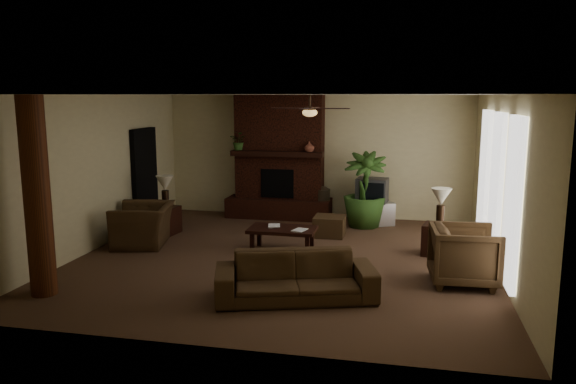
% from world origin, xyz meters
% --- Properties ---
extents(room_shell, '(7.00, 7.00, 7.00)m').
position_xyz_m(room_shell, '(0.00, 0.00, 1.40)').
color(room_shell, brown).
rests_on(room_shell, ground).
extents(fireplace, '(2.40, 0.70, 2.80)m').
position_xyz_m(fireplace, '(-0.80, 3.22, 1.16)').
color(fireplace, '#441D12').
rests_on(fireplace, ground).
extents(windows, '(0.08, 3.65, 2.35)m').
position_xyz_m(windows, '(3.45, 0.20, 1.35)').
color(windows, white).
rests_on(windows, ground).
extents(log_column, '(0.36, 0.36, 2.80)m').
position_xyz_m(log_column, '(-2.95, -2.40, 1.40)').
color(log_column, '#592B16').
rests_on(log_column, ground).
extents(doorway, '(0.10, 1.00, 2.10)m').
position_xyz_m(doorway, '(-3.44, 1.80, 1.05)').
color(doorway, black).
rests_on(doorway, ground).
extents(ceiling_fan, '(1.35, 1.35, 0.37)m').
position_xyz_m(ceiling_fan, '(0.40, 0.30, 2.53)').
color(ceiling_fan, black).
rests_on(ceiling_fan, ceiling).
extents(sofa, '(2.29, 1.26, 0.86)m').
position_xyz_m(sofa, '(0.58, -1.84, 0.43)').
color(sofa, '#48341F').
rests_on(sofa, ground).
extents(armchair_left, '(1.01, 1.32, 1.03)m').
position_xyz_m(armchair_left, '(-2.77, 0.34, 0.51)').
color(armchair_left, '#48341F').
rests_on(armchair_left, ground).
extents(armchair_right, '(0.94, 1.00, 0.97)m').
position_xyz_m(armchair_right, '(2.92, -0.72, 0.49)').
color(armchair_right, '#48341F').
rests_on(armchair_right, ground).
extents(coffee_table, '(1.20, 0.70, 0.43)m').
position_xyz_m(coffee_table, '(-0.11, 0.44, 0.37)').
color(coffee_table, black).
rests_on(coffee_table, ground).
extents(ottoman, '(0.60, 0.60, 0.40)m').
position_xyz_m(ottoman, '(0.57, 1.71, 0.20)').
color(ottoman, '#48341F').
rests_on(ottoman, ground).
extents(tv_stand, '(0.98, 0.81, 0.50)m').
position_xyz_m(tv_stand, '(1.37, 2.86, 0.25)').
color(tv_stand, silver).
rests_on(tv_stand, ground).
extents(tv, '(0.70, 0.60, 0.52)m').
position_xyz_m(tv, '(1.34, 2.89, 0.76)').
color(tv, '#3D3D40').
rests_on(tv, tv_stand).
extents(floor_vase, '(0.34, 0.34, 0.77)m').
position_xyz_m(floor_vase, '(0.22, 3.15, 0.43)').
color(floor_vase, '#32281B').
rests_on(floor_vase, ground).
extents(floor_plant, '(0.92, 1.62, 0.90)m').
position_xyz_m(floor_plant, '(1.19, 2.66, 0.45)').
color(floor_plant, '#375E25').
rests_on(floor_plant, ground).
extents(side_table_left, '(0.56, 0.56, 0.55)m').
position_xyz_m(side_table_left, '(-2.74, 1.22, 0.28)').
color(side_table_left, black).
rests_on(side_table_left, ground).
extents(lamp_left, '(0.42, 0.42, 0.65)m').
position_xyz_m(lamp_left, '(-2.70, 1.18, 1.00)').
color(lamp_left, black).
rests_on(lamp_left, side_table_left).
extents(side_table_right, '(0.60, 0.60, 0.55)m').
position_xyz_m(side_table_right, '(2.63, 0.78, 0.28)').
color(side_table_right, black).
rests_on(side_table_right, ground).
extents(lamp_right, '(0.36, 0.36, 0.65)m').
position_xyz_m(lamp_right, '(2.65, 0.76, 1.00)').
color(lamp_right, black).
rests_on(lamp_right, side_table_right).
extents(mantel_plant, '(0.48, 0.51, 0.33)m').
position_xyz_m(mantel_plant, '(-1.68, 2.98, 1.72)').
color(mantel_plant, '#375E25').
rests_on(mantel_plant, fireplace).
extents(mantel_vase, '(0.22, 0.23, 0.22)m').
position_xyz_m(mantel_vase, '(-0.06, 2.93, 1.67)').
color(mantel_vase, brown).
rests_on(mantel_vase, fireplace).
extents(book_a, '(0.22, 0.08, 0.29)m').
position_xyz_m(book_a, '(-0.39, 0.49, 0.57)').
color(book_a, '#999999').
rests_on(book_a, coffee_table).
extents(book_b, '(0.21, 0.08, 0.29)m').
position_xyz_m(book_b, '(0.13, 0.33, 0.58)').
color(book_b, '#999999').
rests_on(book_b, coffee_table).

